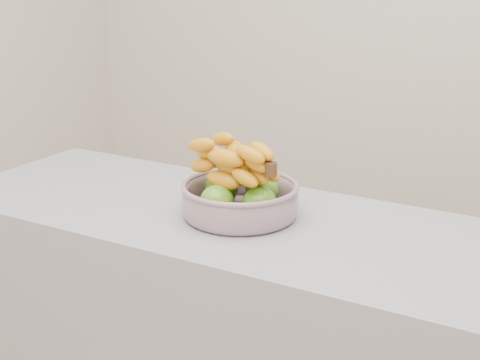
# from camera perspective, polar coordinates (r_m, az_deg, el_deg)

# --- Properties ---
(fruit_bowl) EXTENTS (0.31, 0.31, 0.20)m
(fruit_bowl) POSITION_cam_1_polar(r_m,az_deg,el_deg) (1.74, -0.04, -1.15)
(fruit_bowl) COLOR #A6B6C7
(fruit_bowl) RESTS_ON counter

